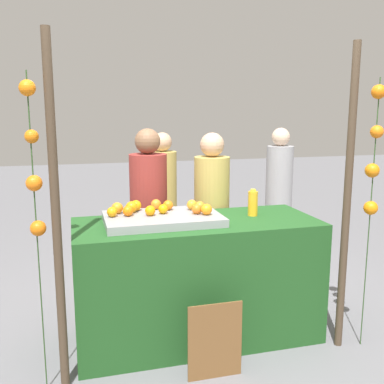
# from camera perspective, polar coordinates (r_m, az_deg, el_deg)

# --- Properties ---
(ground_plane) EXTENTS (24.00, 24.00, 0.00)m
(ground_plane) POSITION_cam_1_polar(r_m,az_deg,el_deg) (3.75, 0.63, -17.88)
(ground_plane) COLOR slate
(stall_counter) EXTENTS (1.86, 0.76, 0.94)m
(stall_counter) POSITION_cam_1_polar(r_m,az_deg,el_deg) (3.55, 0.65, -11.16)
(stall_counter) COLOR #1E4C1E
(stall_counter) RESTS_ON ground_plane
(orange_tray) EXTENTS (0.87, 0.54, 0.06)m
(orange_tray) POSITION_cam_1_polar(r_m,az_deg,el_deg) (3.36, -3.77, -3.45)
(orange_tray) COLOR gray
(orange_tray) RESTS_ON stall_counter
(orange_0) EXTENTS (0.08, 0.08, 0.08)m
(orange_0) POSITION_cam_1_polar(r_m,az_deg,el_deg) (3.33, -8.22, -2.41)
(orange_0) COLOR orange
(orange_0) RESTS_ON orange_tray
(orange_1) EXTENTS (0.08, 0.08, 0.08)m
(orange_1) POSITION_cam_1_polar(r_m,az_deg,el_deg) (3.46, 1.01, -1.84)
(orange_1) COLOR orange
(orange_1) RESTS_ON orange_tray
(orange_2) EXTENTS (0.08, 0.08, 0.08)m
(orange_2) POSITION_cam_1_polar(r_m,az_deg,el_deg) (3.34, 1.87, -2.25)
(orange_2) COLOR orange
(orange_2) RESTS_ON orange_tray
(orange_3) EXTENTS (0.09, 0.09, 0.09)m
(orange_3) POSITION_cam_1_polar(r_m,az_deg,el_deg) (3.42, -9.57, -2.04)
(orange_3) COLOR orange
(orange_3) RESTS_ON orange_tray
(orange_4) EXTENTS (0.08, 0.08, 0.08)m
(orange_4) POSITION_cam_1_polar(r_m,az_deg,el_deg) (3.50, -3.10, -1.70)
(orange_4) COLOR orange
(orange_4) RESTS_ON orange_tray
(orange_5) EXTENTS (0.07, 0.07, 0.07)m
(orange_5) POSITION_cam_1_polar(r_m,az_deg,el_deg) (3.38, -3.74, -2.20)
(orange_5) COLOR orange
(orange_5) RESTS_ON orange_tray
(orange_6) EXTENTS (0.08, 0.08, 0.08)m
(orange_6) POSITION_cam_1_polar(r_m,az_deg,el_deg) (3.32, -10.22, -2.54)
(orange_6) COLOR orange
(orange_6) RESTS_ON orange_tray
(orange_7) EXTENTS (0.08, 0.08, 0.08)m
(orange_7) POSITION_cam_1_polar(r_m,az_deg,el_deg) (3.37, 0.60, -2.20)
(orange_7) COLOR orange
(orange_7) RESTS_ON orange_tray
(orange_8) EXTENTS (0.08, 0.08, 0.08)m
(orange_8) POSITION_cam_1_polar(r_m,az_deg,el_deg) (3.50, -7.19, -1.73)
(orange_8) COLOR orange
(orange_8) RESTS_ON orange_tray
(orange_9) EXTENTS (0.08, 0.08, 0.08)m
(orange_9) POSITION_cam_1_polar(r_m,az_deg,el_deg) (3.32, -5.39, -2.40)
(orange_9) COLOR orange
(orange_9) RESTS_ON orange_tray
(orange_10) EXTENTS (0.08, 0.08, 0.08)m
(orange_10) POSITION_cam_1_polar(r_m,az_deg,el_deg) (3.54, -4.63, -1.57)
(orange_10) COLOR orange
(orange_10) RESTS_ON orange_tray
(orange_11) EXTENTS (0.08, 0.08, 0.08)m
(orange_11) POSITION_cam_1_polar(r_m,az_deg,el_deg) (3.50, -0.01, -1.65)
(orange_11) COLOR orange
(orange_11) RESTS_ON orange_tray
(orange_12) EXTENTS (0.09, 0.09, 0.09)m
(orange_12) POSITION_cam_1_polar(r_m,az_deg,el_deg) (3.43, -7.76, -1.93)
(orange_12) COLOR orange
(orange_12) RESTS_ON orange_tray
(juice_bottle) EXTENTS (0.08, 0.08, 0.22)m
(juice_bottle) POSITION_cam_1_polar(r_m,az_deg,el_deg) (3.60, 7.81, -1.42)
(juice_bottle) COLOR gold
(juice_bottle) RESTS_ON stall_counter
(chalkboard_sign) EXTENTS (0.37, 0.03, 0.54)m
(chalkboard_sign) POSITION_cam_1_polar(r_m,az_deg,el_deg) (3.13, 2.92, -18.59)
(chalkboard_sign) COLOR brown
(chalkboard_sign) RESTS_ON ground_plane
(vendor_left) EXTENTS (0.33, 0.33, 1.63)m
(vendor_left) POSITION_cam_1_polar(r_m,az_deg,el_deg) (3.96, -5.52, -4.54)
(vendor_left) COLOR maroon
(vendor_left) RESTS_ON ground_plane
(vendor_right) EXTENTS (0.32, 0.32, 1.58)m
(vendor_right) POSITION_cam_1_polar(r_m,az_deg,el_deg) (4.07, 2.51, -4.38)
(vendor_right) COLOR tan
(vendor_right) RESTS_ON ground_plane
(crowd_person_0) EXTENTS (0.31, 0.31, 1.54)m
(crowd_person_0) POSITION_cam_1_polar(r_m,az_deg,el_deg) (4.97, -3.73, -1.88)
(crowd_person_0) COLOR tan
(crowd_person_0) RESTS_ON ground_plane
(crowd_person_1) EXTENTS (0.32, 0.32, 1.57)m
(crowd_person_1) POSITION_cam_1_polar(r_m,az_deg,el_deg) (5.43, 11.04, -0.83)
(crowd_person_1) COLOR #99999E
(crowd_person_1) RESTS_ON ground_plane
(canopy_post_left) EXTENTS (0.06, 0.06, 2.25)m
(canopy_post_left) POSITION_cam_1_polar(r_m,az_deg,el_deg) (2.83, -17.01, -3.40)
(canopy_post_left) COLOR #473828
(canopy_post_left) RESTS_ON ground_plane
(canopy_post_right) EXTENTS (0.06, 0.06, 2.25)m
(canopy_post_right) POSITION_cam_1_polar(r_m,az_deg,el_deg) (3.42, 19.25, -1.20)
(canopy_post_right) COLOR #473828
(canopy_post_right) RESTS_ON ground_plane
(garland_strand_left) EXTENTS (0.10, 0.10, 2.00)m
(garland_strand_left) POSITION_cam_1_polar(r_m,az_deg,el_deg) (2.78, -19.69, 3.11)
(garland_strand_left) COLOR #2D4C23
(garland_strand_left) RESTS_ON ground_plane
(garland_strand_right) EXTENTS (0.11, 0.11, 2.00)m
(garland_strand_right) POSITION_cam_1_polar(r_m,az_deg,el_deg) (3.43, 22.32, 4.40)
(garland_strand_right) COLOR #2D4C23
(garland_strand_right) RESTS_ON ground_plane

